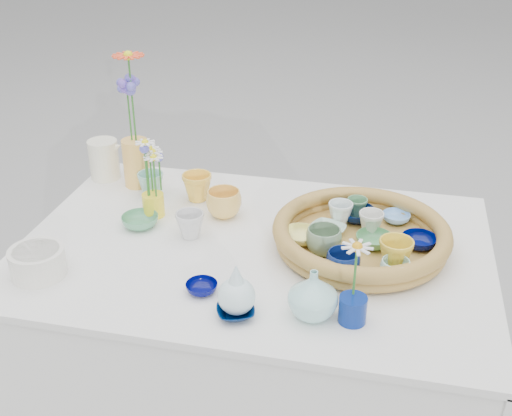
# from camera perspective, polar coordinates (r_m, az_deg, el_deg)

# --- Properties ---
(wicker_tray) EXTENTS (0.47, 0.47, 0.08)m
(wicker_tray) POSITION_cam_1_polar(r_m,az_deg,el_deg) (1.73, 9.31, -2.45)
(wicker_tray) COLOR olive
(wicker_tray) RESTS_ON display_table
(tray_ceramic_0) EXTENTS (0.13, 0.13, 0.03)m
(tray_ceramic_0) POSITION_cam_1_polar(r_m,az_deg,el_deg) (1.84, 8.92, -0.56)
(tray_ceramic_0) COLOR #04143F
(tray_ceramic_0) RESTS_ON wicker_tray
(tray_ceramic_1) EXTENTS (0.10, 0.10, 0.03)m
(tray_ceramic_1) POSITION_cam_1_polar(r_m,az_deg,el_deg) (1.75, 14.29, -2.90)
(tray_ceramic_1) COLOR #000851
(tray_ceramic_1) RESTS_ON wicker_tray
(tray_ceramic_2) EXTENTS (0.11, 0.11, 0.08)m
(tray_ceramic_2) POSITION_cam_1_polar(r_m,az_deg,el_deg) (1.63, 12.28, -4.05)
(tray_ceramic_2) COLOR gold
(tray_ceramic_2) RESTS_ON wicker_tray
(tray_ceramic_3) EXTENTS (0.11, 0.11, 0.03)m
(tray_ceramic_3) POSITION_cam_1_polar(r_m,az_deg,el_deg) (1.73, 10.45, -2.86)
(tray_ceramic_3) COLOR #579F63
(tray_ceramic_3) RESTS_ON wicker_tray
(tray_ceramic_4) EXTENTS (0.09, 0.09, 0.07)m
(tray_ceramic_4) POSITION_cam_1_polar(r_m,az_deg,el_deg) (1.66, 6.03, -2.95)
(tray_ceramic_4) COLOR gray
(tray_ceramic_4) RESTS_ON wicker_tray
(tray_ceramic_5) EXTENTS (0.12, 0.12, 0.02)m
(tray_ceramic_5) POSITION_cam_1_polar(r_m,az_deg,el_deg) (1.76, 6.34, -1.99)
(tray_ceramic_5) COLOR #A6D1BC
(tray_ceramic_5) RESTS_ON wicker_tray
(tray_ceramic_6) EXTENTS (0.08, 0.08, 0.06)m
(tray_ceramic_6) POSITION_cam_1_polar(r_m,az_deg,el_deg) (1.81, 7.50, -0.47)
(tray_ceramic_6) COLOR white
(tray_ceramic_6) RESTS_ON wicker_tray
(tray_ceramic_7) EXTENTS (0.09, 0.09, 0.06)m
(tray_ceramic_7) POSITION_cam_1_polar(r_m,az_deg,el_deg) (1.77, 10.18, -1.32)
(tray_ceramic_7) COLOR silver
(tray_ceramic_7) RESTS_ON wicker_tray
(tray_ceramic_8) EXTENTS (0.10, 0.10, 0.02)m
(tray_ceramic_8) POSITION_cam_1_polar(r_m,az_deg,el_deg) (1.85, 12.35, -0.84)
(tray_ceramic_8) COLOR #78ADE8
(tray_ceramic_8) RESTS_ON wicker_tray
(tray_ceramic_9) EXTENTS (0.09, 0.09, 0.07)m
(tray_ceramic_9) POSITION_cam_1_polar(r_m,az_deg,el_deg) (1.58, 7.74, -4.96)
(tray_ceramic_9) COLOR navy
(tray_ceramic_9) RESTS_ON wicker_tray
(tray_ceramic_10) EXTENTS (0.11, 0.11, 0.03)m
(tray_ceramic_10) POSITION_cam_1_polar(r_m,az_deg,el_deg) (1.72, 3.96, -2.54)
(tray_ceramic_10) COLOR #FCF682
(tray_ceramic_10) RESTS_ON wicker_tray
(tray_ceramic_11) EXTENTS (0.08, 0.08, 0.06)m
(tray_ceramic_11) POSITION_cam_1_polar(r_m,az_deg,el_deg) (1.59, 12.25, -5.45)
(tray_ceramic_11) COLOR #B4EDDE
(tray_ceramic_11) RESTS_ON wicker_tray
(tray_ceramic_12) EXTENTS (0.08, 0.08, 0.05)m
(tray_ceramic_12) POSITION_cam_1_polar(r_m,az_deg,el_deg) (1.86, 8.97, 0.05)
(tray_ceramic_12) COLOR #548E60
(tray_ceramic_12) RESTS_ON wicker_tray
(loose_ceramic_0) EXTENTS (0.10, 0.10, 0.09)m
(loose_ceramic_0) POSITION_cam_1_polar(r_m,az_deg,el_deg) (1.97, -5.25, 1.87)
(loose_ceramic_0) COLOR yellow
(loose_ceramic_0) RESTS_ON display_table
(loose_ceramic_1) EXTENTS (0.12, 0.12, 0.08)m
(loose_ceramic_1) POSITION_cam_1_polar(r_m,az_deg,el_deg) (1.87, -2.88, 0.40)
(loose_ceramic_1) COLOR #F6C15A
(loose_ceramic_1) RESTS_ON display_table
(loose_ceramic_2) EXTENTS (0.13, 0.13, 0.03)m
(loose_ceramic_2) POSITION_cam_1_polar(r_m,az_deg,el_deg) (1.85, -10.26, -1.16)
(loose_ceramic_2) COLOR #539C6E
(loose_ceramic_2) RESTS_ON display_table
(loose_ceramic_3) EXTENTS (0.10, 0.10, 0.07)m
(loose_ceramic_3) POSITION_cam_1_polar(r_m,az_deg,el_deg) (1.77, -5.88, -1.50)
(loose_ceramic_3) COLOR silver
(loose_ceramic_3) RESTS_ON display_table
(loose_ceramic_4) EXTENTS (0.10, 0.10, 0.02)m
(loose_ceramic_4) POSITION_cam_1_polar(r_m,az_deg,el_deg) (1.56, -4.85, -7.07)
(loose_ceramic_4) COLOR #010451
(loose_ceramic_4) RESTS_ON display_table
(loose_ceramic_5) EXTENTS (0.11, 0.11, 0.08)m
(loose_ceramic_5) POSITION_cam_1_polar(r_m,az_deg,el_deg) (2.02, -9.32, 2.11)
(loose_ceramic_5) COLOR #86C5B5
(loose_ceramic_5) RESTS_ON display_table
(loose_ceramic_6) EXTENTS (0.11, 0.11, 0.02)m
(loose_ceramic_6) POSITION_cam_1_polar(r_m,az_deg,el_deg) (1.48, -1.83, -9.21)
(loose_ceramic_6) COLOR #001541
(loose_ceramic_6) RESTS_ON display_table
(fluted_bowl) EXTENTS (0.18, 0.18, 0.07)m
(fluted_bowl) POSITION_cam_1_polar(r_m,az_deg,el_deg) (1.69, -18.84, -4.57)
(fluted_bowl) COLOR white
(fluted_bowl) RESTS_ON display_table
(bud_vase_paleblue) EXTENTS (0.11, 0.11, 0.13)m
(bud_vase_paleblue) POSITION_cam_1_polar(r_m,az_deg,el_deg) (1.46, -1.75, -7.11)
(bud_vase_paleblue) COLOR #CDECF0
(bud_vase_paleblue) RESTS_ON display_table
(bud_vase_seafoam) EXTENTS (0.12, 0.12, 0.12)m
(bud_vase_seafoam) POSITION_cam_1_polar(r_m,az_deg,el_deg) (1.46, 5.09, -7.62)
(bud_vase_seafoam) COLOR #A4E0DC
(bud_vase_seafoam) RESTS_ON display_table
(bud_vase_cobalt) EXTENTS (0.07, 0.07, 0.06)m
(bud_vase_cobalt) POSITION_cam_1_polar(r_m,az_deg,el_deg) (1.47, 8.58, -8.90)
(bud_vase_cobalt) COLOR navy
(bud_vase_cobalt) RESTS_ON display_table
(single_daisy) EXTENTS (0.10, 0.10, 0.14)m
(single_daisy) POSITION_cam_1_polar(r_m,az_deg,el_deg) (1.43, 8.81, -5.55)
(single_daisy) COLOR white
(single_daisy) RESTS_ON bud_vase_cobalt
(tall_vase_yellow) EXTENTS (0.08, 0.08, 0.15)m
(tall_vase_yellow) POSITION_cam_1_polar(r_m,az_deg,el_deg) (2.07, -10.60, 3.97)
(tall_vase_yellow) COLOR #FEBC55
(tall_vase_yellow) RESTS_ON display_table
(gerbera) EXTENTS (0.12, 0.12, 0.29)m
(gerbera) POSITION_cam_1_polar(r_m,az_deg,el_deg) (1.99, -10.95, 9.46)
(gerbera) COLOR #FF4D27
(gerbera) RESTS_ON tall_vase_yellow
(hydrangea) EXTENTS (0.09, 0.09, 0.24)m
(hydrangea) POSITION_cam_1_polar(r_m,az_deg,el_deg) (2.02, -11.19, 8.24)
(hydrangea) COLOR #5F5BCE
(hydrangea) RESTS_ON tall_vase_yellow
(white_pitcher) EXTENTS (0.15, 0.11, 0.13)m
(white_pitcher) POSITION_cam_1_polar(r_m,az_deg,el_deg) (2.15, -13.36, 4.23)
(white_pitcher) COLOR #EBE9CB
(white_pitcher) RESTS_ON display_table
(daisy_cup) EXTENTS (0.08, 0.08, 0.07)m
(daisy_cup) POSITION_cam_1_polar(r_m,az_deg,el_deg) (1.90, -9.10, 0.28)
(daisy_cup) COLOR yellow
(daisy_cup) RESTS_ON display_table
(daisy_posy) EXTENTS (0.10, 0.10, 0.17)m
(daisy_posy) POSITION_cam_1_polar(r_m,az_deg,el_deg) (1.85, -9.25, 3.74)
(daisy_posy) COLOR white
(daisy_posy) RESTS_ON daisy_cup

